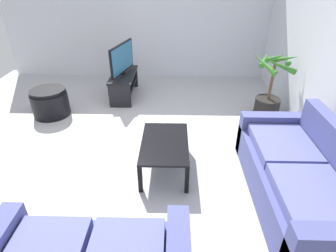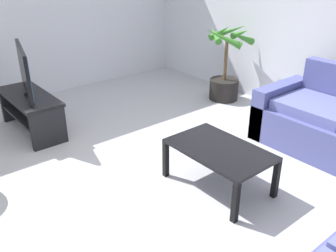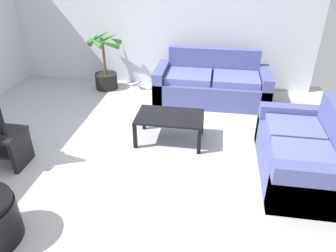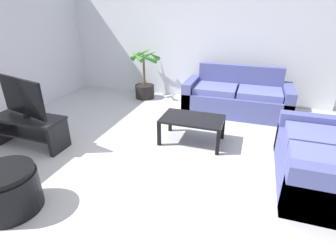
{
  "view_description": "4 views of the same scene",
  "coord_description": "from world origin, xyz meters",
  "px_view_note": "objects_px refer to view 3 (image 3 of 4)",
  "views": [
    {
      "loc": [
        3.42,
        0.88,
        2.34
      ],
      "look_at": [
        0.23,
        0.8,
        0.46
      ],
      "focal_mm": 29.18,
      "sensor_mm": 36.0,
      "label": 1
    },
    {
      "loc": [
        2.54,
        -1.48,
        2.03
      ],
      "look_at": [
        0.2,
        0.44,
        0.61
      ],
      "focal_mm": 39.21,
      "sensor_mm": 36.0,
      "label": 2
    },
    {
      "loc": [
        1.16,
        -3.18,
        2.51
      ],
      "look_at": [
        0.57,
        0.48,
        0.41
      ],
      "focal_mm": 33.75,
      "sensor_mm": 36.0,
      "label": 3
    },
    {
      "loc": [
        1.37,
        -2.86,
        2.0
      ],
      "look_at": [
        0.3,
        0.31,
        0.44
      ],
      "focal_mm": 27.81,
      "sensor_mm": 36.0,
      "label": 4
    }
  ],
  "objects_px": {
    "coffee_table": "(170,119)",
    "potted_palm": "(106,68)",
    "couch_loveseat": "(302,155)",
    "couch_main": "(212,85)"
  },
  "relations": [
    {
      "from": "coffee_table",
      "to": "potted_palm",
      "type": "height_order",
      "value": "potted_palm"
    },
    {
      "from": "couch_loveseat",
      "to": "couch_main",
      "type": "bearing_deg",
      "value": 120.05
    },
    {
      "from": "couch_loveseat",
      "to": "potted_palm",
      "type": "bearing_deg",
      "value": 144.87
    },
    {
      "from": "couch_loveseat",
      "to": "potted_palm",
      "type": "relative_size",
      "value": 1.4
    },
    {
      "from": "coffee_table",
      "to": "potted_palm",
      "type": "distance_m",
      "value": 2.37
    },
    {
      "from": "couch_loveseat",
      "to": "potted_palm",
      "type": "xyz_separation_m",
      "value": [
        -3.3,
        2.32,
        0.12
      ]
    },
    {
      "from": "potted_palm",
      "to": "couch_loveseat",
      "type": "bearing_deg",
      "value": -35.13
    },
    {
      "from": "couch_loveseat",
      "to": "potted_palm",
      "type": "height_order",
      "value": "potted_palm"
    },
    {
      "from": "couch_main",
      "to": "coffee_table",
      "type": "height_order",
      "value": "couch_main"
    },
    {
      "from": "couch_loveseat",
      "to": "coffee_table",
      "type": "xyz_separation_m",
      "value": [
        -1.73,
        0.54,
        0.06
      ]
    }
  ]
}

